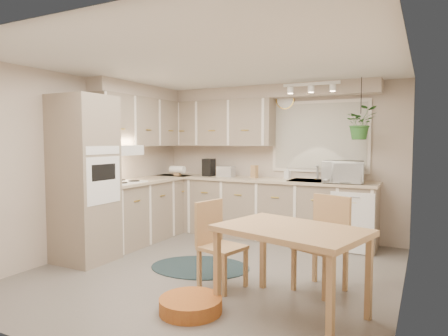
{
  "coord_description": "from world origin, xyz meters",
  "views": [
    {
      "loc": [
        2.18,
        -4.05,
        1.54
      ],
      "look_at": [
        -0.16,
        0.55,
        1.18
      ],
      "focal_mm": 32.0,
      "sensor_mm": 36.0,
      "label": 1
    }
  ],
  "objects": [
    {
      "name": "braided_rug",
      "position": [
        -0.23,
        0.05,
        0.01
      ],
      "size": [
        1.4,
        1.19,
        0.01
      ],
      "primitive_type": "ellipsoid",
      "rotation": [
        0.0,
        0.0,
        0.26
      ],
      "color": "black",
      "rests_on": "floor"
    },
    {
      "name": "window_blinds",
      "position": [
        0.7,
        2.07,
        1.6
      ],
      "size": [
        1.4,
        0.02,
        1.0
      ],
      "primitive_type": "cube",
      "color": "beige",
      "rests_on": "wall_back"
    },
    {
      "name": "upper_cab_back",
      "position": [
        -1.0,
        1.93,
        1.83
      ],
      "size": [
        2.0,
        0.35,
        0.75
      ],
      "primitive_type": "cube",
      "color": "gray",
      "rests_on": "wall_back"
    },
    {
      "name": "wall_right",
      "position": [
        2.0,
        0.0,
        1.2
      ],
      "size": [
        0.04,
        4.2,
        2.4
      ],
      "primitive_type": "cube",
      "color": "#C1B1A0",
      "rests_on": "floor"
    },
    {
      "name": "toaster",
      "position": [
        -0.77,
        1.82,
        1.03
      ],
      "size": [
        0.29,
        0.18,
        0.17
      ],
      "primitive_type": "cube",
      "rotation": [
        0.0,
        0.0,
        -0.06
      ],
      "color": "#B3B5BB",
      "rests_on": "counter_back"
    },
    {
      "name": "wall_oven_face",
      "position": [
        -1.35,
        -0.38,
        1.05
      ],
      "size": [
        0.02,
        0.56,
        0.58
      ],
      "primitive_type": "cube",
      "color": "white",
      "rests_on": "oven_stack"
    },
    {
      "name": "coffee_maker",
      "position": [
        -1.09,
        1.8,
        1.09
      ],
      "size": [
        0.17,
        0.21,
        0.29
      ],
      "primitive_type": "cube",
      "rotation": [
        0.0,
        0.0,
        0.05
      ],
      "color": "black",
      "rests_on": "counter_back"
    },
    {
      "name": "hanging_plant",
      "position": [
        1.35,
        1.7,
        1.73
      ],
      "size": [
        0.56,
        0.58,
        0.35
      ],
      "primitive_type": "imported",
      "rotation": [
        0.0,
        0.0,
        0.43
      ],
      "color": "#2F6B2A",
      "rests_on": "ceiling"
    },
    {
      "name": "chair_left",
      "position": [
        0.31,
        -0.41,
        0.45
      ],
      "size": [
        0.51,
        0.51,
        0.9
      ],
      "primitive_type": "cube",
      "rotation": [
        0.0,
        0.0,
        -1.81
      ],
      "color": "#AC7956",
      "rests_on": "floor"
    },
    {
      "name": "upper_cab_left",
      "position": [
        -1.82,
        1.0,
        1.83
      ],
      "size": [
        0.35,
        2.0,
        0.75
      ],
      "primitive_type": "cube",
      "color": "gray",
      "rests_on": "wall_left"
    },
    {
      "name": "base_cab_back",
      "position": [
        -0.2,
        1.8,
        0.45
      ],
      "size": [
        3.6,
        0.6,
        0.9
      ],
      "primitive_type": "cube",
      "color": "gray",
      "rests_on": "floor"
    },
    {
      "name": "base_cab_left",
      "position": [
        -1.7,
        0.88,
        0.45
      ],
      "size": [
        0.6,
        1.85,
        0.9
      ],
      "primitive_type": "cube",
      "color": "gray",
      "rests_on": "floor"
    },
    {
      "name": "soffit_left",
      "position": [
        -1.85,
        1.0,
        2.3
      ],
      "size": [
        0.3,
        2.0,
        0.2
      ],
      "primitive_type": "cube",
      "color": "#C1B1A0",
      "rests_on": "wall_left"
    },
    {
      "name": "wall_clock",
      "position": [
        0.15,
        2.07,
        2.18
      ],
      "size": [
        0.3,
        0.03,
        0.3
      ],
      "primitive_type": "cylinder",
      "rotation": [
        1.57,
        0.0,
        0.0
      ],
      "color": "#E1B54F",
      "rests_on": "wall_back"
    },
    {
      "name": "dishwasher_front",
      "position": [
        1.3,
        1.49,
        0.42
      ],
      "size": [
        0.58,
        0.02,
        0.83
      ],
      "primitive_type": "cube",
      "color": "white",
      "rests_on": "base_cab_back"
    },
    {
      "name": "soffit_back",
      "position": [
        -0.2,
        1.95,
        2.3
      ],
      "size": [
        3.6,
        0.3,
        0.2
      ],
      "primitive_type": "cube",
      "color": "#C1B1A0",
      "rests_on": "wall_back"
    },
    {
      "name": "counter_left",
      "position": [
        -1.69,
        0.88,
        0.92
      ],
      "size": [
        0.64,
        1.89,
        0.04
      ],
      "primitive_type": "cube",
      "color": "beige",
      "rests_on": "base_cab_left"
    },
    {
      "name": "ceiling",
      "position": [
        0.0,
        0.0,
        2.4
      ],
      "size": [
        4.2,
        4.2,
        0.0
      ],
      "primitive_type": "plane",
      "color": "silver",
      "rests_on": "wall_back"
    },
    {
      "name": "soap_bottle",
      "position": [
        0.24,
        1.95,
        0.98
      ],
      "size": [
        0.12,
        0.2,
        0.08
      ],
      "primitive_type": "imported",
      "rotation": [
        0.0,
        0.0,
        -0.22
      ],
      "color": "white",
      "rests_on": "counter_back"
    },
    {
      "name": "sink",
      "position": [
        0.7,
        1.8,
        0.9
      ],
      "size": [
        0.7,
        0.48,
        0.1
      ],
      "primitive_type": "cube",
      "color": "#B3B5BB",
      "rests_on": "counter_back"
    },
    {
      "name": "wall_front",
      "position": [
        0.0,
        -2.1,
        1.2
      ],
      "size": [
        4.0,
        0.04,
        2.4
      ],
      "primitive_type": "cube",
      "color": "#C1B1A0",
      "rests_on": "floor"
    },
    {
      "name": "range_hood",
      "position": [
        -1.7,
        0.3,
        1.4
      ],
      "size": [
        0.4,
        0.6,
        0.14
      ],
      "primitive_type": "cube",
      "color": "white",
      "rests_on": "upper_cab_left"
    },
    {
      "name": "floor",
      "position": [
        0.0,
        0.0,
        0.0
      ],
      "size": [
        4.2,
        4.2,
        0.0
      ],
      "primitive_type": "plane",
      "color": "#6A645E",
      "rests_on": "ground"
    },
    {
      "name": "chair_back",
      "position": [
        1.24,
        -0.04,
        0.48
      ],
      "size": [
        0.58,
        0.58,
        0.97
      ],
      "primitive_type": "cube",
      "rotation": [
        0.0,
        0.0,
        2.79
      ],
      "color": "#AC7956",
      "rests_on": "floor"
    },
    {
      "name": "knife_block",
      "position": [
        -0.28,
        1.85,
        1.04
      ],
      "size": [
        0.11,
        0.11,
        0.2
      ],
      "primitive_type": "cube",
      "rotation": [
        0.0,
        0.0,
        -0.17
      ],
      "color": "#AC7956",
      "rests_on": "counter_back"
    },
    {
      "name": "track_light_bar",
      "position": [
        0.7,
        1.55,
        2.33
      ],
      "size": [
        0.8,
        0.04,
        0.04
      ],
      "primitive_type": "cube",
      "color": "white",
      "rests_on": "ceiling"
    },
    {
      "name": "cooktop",
      "position": [
        -1.68,
        0.3,
        0.94
      ],
      "size": [
        0.52,
        0.58,
        0.02
      ],
      "primitive_type": "cube",
      "color": "white",
      "rests_on": "counter_left"
    },
    {
      "name": "microwave",
      "position": [
        1.13,
        1.7,
        1.13
      ],
      "size": [
        0.6,
        0.39,
        0.38
      ],
      "primitive_type": "imported",
      "rotation": [
        0.0,
        0.0,
        0.14
      ],
      "color": "white",
      "rests_on": "counter_back"
    },
    {
      "name": "oven_stack",
      "position": [
        -1.68,
        -0.38,
        1.05
      ],
      "size": [
        0.65,
        0.65,
        2.1
      ],
      "primitive_type": "cube",
      "color": "gray",
      "rests_on": "floor"
    },
    {
      "name": "counter_back",
      "position": [
        -0.2,
        1.79,
        0.92
      ],
      "size": [
        3.64,
        0.64,
        0.04
      ],
      "primitive_type": "cube",
      "color": "beige",
      "rests_on": "base_cab_back"
    },
    {
      "name": "pet_bed",
      "position": [
        0.33,
        -1.08,
        0.07
      ],
      "size": [
        0.71,
        0.71,
        0.13
      ],
      "primitive_type": "cylinder",
      "rotation": [
        0.0,
        0.0,
        0.29
      ],
      "color": "#A05F20",
      "rests_on": "floor"
    },
    {
      "name": "window_frame",
      "position": [
        0.7,
        2.08,
        1.6
      ],
      "size": [
        1.5,
        0.02,
        1.1
      ],
      "primitive_type": "cube",
      "color": "white",
      "rests_on": "wall_back"
    },
    {
      "name": "wall_left",
      "position": [
        -2.0,
        0.0,
        1.2
      ],
      "size": [
        0.04,
        4.2,
        2.4
      ],
      "primitive_type": "cube",
      "color": "#C1B1A0",
      "rests_on": "floor"
    },
    {
      "name": "dining_table",
      "position": [
        1.14,
        -0.71,
        0.39
      ],
      "size": [
        1.41,
        1.11,
        0.78
      ],
      "primitive_type": "cube",
      "rotation": [
        0.0,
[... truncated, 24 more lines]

